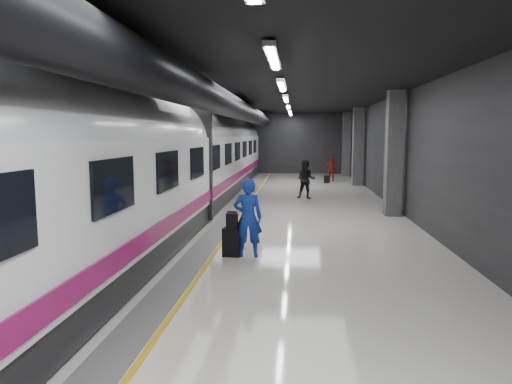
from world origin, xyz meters
name	(u,v)px	position (x,y,z in m)	size (l,w,h in m)	color
ground	(264,224)	(0.00, 0.00, 0.00)	(40.00, 40.00, 0.00)	silver
platform_hall	(258,117)	(-0.29, 0.96, 3.54)	(10.02, 40.02, 4.51)	black
train	(167,161)	(-3.25, 0.00, 2.07)	(3.05, 38.00, 4.05)	black
traveler_main	(248,218)	(-0.09, -4.14, 0.95)	(0.69, 0.46, 1.90)	blue
suitcase_main	(232,242)	(-0.49, -4.14, 0.35)	(0.43, 0.27, 0.70)	black
shoulder_bag	(232,221)	(-0.47, -4.17, 0.88)	(0.27, 0.14, 0.36)	black
traveler_far_a	(306,180)	(1.50, 6.08, 0.89)	(0.87, 0.67, 1.78)	black
traveler_far_b	(331,169)	(3.25, 14.28, 0.79)	(0.92, 0.38, 1.57)	maroon
suitcase_far	(327,179)	(2.89, 13.04, 0.23)	(0.32, 0.21, 0.47)	black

